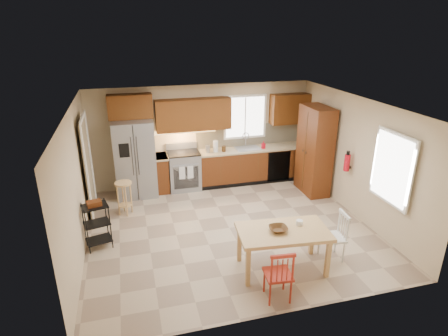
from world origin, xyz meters
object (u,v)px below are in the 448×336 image
Objects in this scene: soap_bottle at (263,145)px; utility_cart at (97,226)px; table_jar at (299,224)px; refrigerator at (135,159)px; table_bowl at (278,231)px; dining_table at (282,250)px; pantry at (315,151)px; range_stove at (184,171)px; bar_stool at (125,198)px; chair_white at (332,237)px; chair_red at (278,273)px; fire_extinguisher at (347,163)px.

utility_cart is (-3.98, -2.13, -0.55)m from soap_bottle.
utility_cart is at bearing 157.32° from table_jar.
table_bowl is at bearing -60.07° from refrigerator.
refrigerator reaches higher than soap_bottle.
pantry is at bearing 59.80° from dining_table.
range_stove is at bearing 2.99° from refrigerator.
table_bowl reaches higher than dining_table.
bar_stool is (-0.30, -0.96, -0.54)m from refrigerator.
range_stove reaches higher than table_bowl.
chair_white is at bearing -110.59° from pantry.
refrigerator is 1.98× the size of range_stove.
utility_cart reaches higher than chair_white.
chair_red is 2.90× the size of table_bowl.
table_bowl is 2.52× the size of table_jar.
soap_bottle reaches higher than chair_white.
bar_stool is (-2.13, 3.33, -0.06)m from chair_red.
dining_table is at bearing 0.00° from table_bowl.
refrigerator is 4.78m from chair_white.
range_stove is 4.39m from chair_red.
pantry reaches higher than range_stove.
table_bowl reaches higher than bar_stool.
range_stove is 0.44× the size of pantry.
refrigerator is 2.47× the size of bar_stool.
chair_white is (-1.20, -1.61, -0.67)m from fire_extinguisher.
table_jar is (1.35, -3.60, 0.29)m from range_stove.
table_jar reaches higher than table_bowl.
utility_cart is at bearing 159.27° from dining_table.
range_stove is (1.15, 0.06, -0.45)m from refrigerator.
refrigerator is 0.87× the size of pantry.
bar_stool is (-2.81, 2.58, -0.39)m from table_jar.
fire_extinguisher is 2.11m from chair_white.
refrigerator reaches higher than range_stove.
utility_cart reaches higher than dining_table.
fire_extinguisher reaches higher than utility_cart.
bar_stool is at bearing 53.50° from utility_cart.
chair_white reaches higher than table_bowl.
range_stove is 3.82m from table_bowl.
soap_bottle is at bearing 136.55° from pantry.
chair_white is 7.30× the size of table_jar.
soap_bottle is at bearing 77.97° from chair_red.
pantry is at bearing 100.78° from fire_extinguisher.
refrigerator is at bearing 125.29° from table_jar.
pantry is at bearing 61.15° from chair_red.
table_jar is (-0.63, 0.04, 0.32)m from chair_white.
bar_stool is at bearing 138.43° from dining_table.
table_jar is at bearing -121.89° from pantry.
range_stove reaches higher than table_jar.
table_bowl is at bearing -106.82° from soap_bottle.
bar_stool is (-3.43, 2.63, -0.06)m from chair_white.
refrigerator is 1.24× the size of dining_table.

